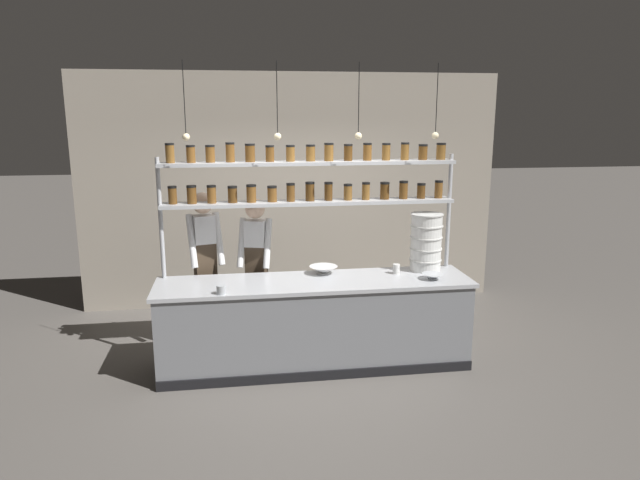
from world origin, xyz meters
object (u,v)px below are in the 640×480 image
at_px(prep_bowl_center_front, 324,270).
at_px(serving_cup_by_board, 396,269).
at_px(spice_shelf_unit, 309,185).
at_px(chef_center, 256,263).
at_px(serving_cup_front, 221,290).
at_px(prep_bowl_near_left, 433,277).
at_px(chef_left, 205,260).
at_px(container_stack, 426,242).

height_order(prep_bowl_center_front, serving_cup_by_board, serving_cup_by_board).
xyz_separation_m(spice_shelf_unit, chef_center, (-0.56, 0.27, -0.89)).
relative_size(serving_cup_front, serving_cup_by_board, 0.84).
bearing_deg(prep_bowl_near_left, chef_left, 162.93).
bearing_deg(serving_cup_by_board, serving_cup_front, -166.93).
bearing_deg(serving_cup_front, prep_bowl_near_left, 4.44).
relative_size(container_stack, prep_bowl_near_left, 2.86).
bearing_deg(prep_bowl_center_front, spice_shelf_unit, 144.62).
relative_size(spice_shelf_unit, serving_cup_front, 35.17).
bearing_deg(container_stack, prep_bowl_center_front, 178.90).
height_order(spice_shelf_unit, prep_bowl_center_front, spice_shelf_unit).
xyz_separation_m(chef_center, serving_cup_front, (-0.37, -0.91, -0.01)).
bearing_deg(prep_bowl_center_front, chef_center, 152.03).
relative_size(prep_bowl_near_left, prep_bowl_center_front, 0.72).
height_order(chef_left, serving_cup_by_board, chef_left).
xyz_separation_m(chef_left, serving_cup_front, (0.18, -0.87, -0.07)).
relative_size(prep_bowl_near_left, serving_cup_by_board, 2.07).
bearing_deg(serving_cup_front, chef_left, 101.80).
relative_size(chef_center, serving_cup_front, 19.15).
xyz_separation_m(prep_bowl_near_left, prep_bowl_center_front, (-1.07, 0.37, 0.01)).
height_order(chef_left, container_stack, chef_left).
bearing_deg(serving_cup_by_board, prep_bowl_near_left, -39.56).
bearing_deg(spice_shelf_unit, serving_cup_front, -145.32).
height_order(chef_left, serving_cup_front, chef_left).
bearing_deg(container_stack, serving_cup_front, -166.53).
xyz_separation_m(prep_bowl_near_left, serving_cup_by_board, (-0.31, 0.26, 0.02)).
height_order(container_stack, serving_cup_front, container_stack).
bearing_deg(container_stack, prep_bowl_near_left, -96.08).
bearing_deg(chef_left, chef_center, -12.31).
height_order(spice_shelf_unit, prep_bowl_near_left, spice_shelf_unit).
bearing_deg(container_stack, serving_cup_by_board, -164.49).
bearing_deg(prep_bowl_near_left, container_stack, 83.92).
relative_size(chef_left, chef_center, 1.05).
xyz_separation_m(chef_left, prep_bowl_near_left, (2.31, -0.71, -0.08)).
distance_m(spice_shelf_unit, serving_cup_front, 1.43).
distance_m(chef_center, serving_cup_by_board, 1.53).
relative_size(container_stack, serving_cup_by_board, 5.92).
height_order(chef_center, serving_cup_front, chef_center).
bearing_deg(serving_cup_by_board, prep_bowl_center_front, 171.16).
xyz_separation_m(spice_shelf_unit, container_stack, (1.24, -0.12, -0.63)).
bearing_deg(spice_shelf_unit, chef_left, 167.86).
relative_size(chef_left, prep_bowl_near_left, 8.15).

